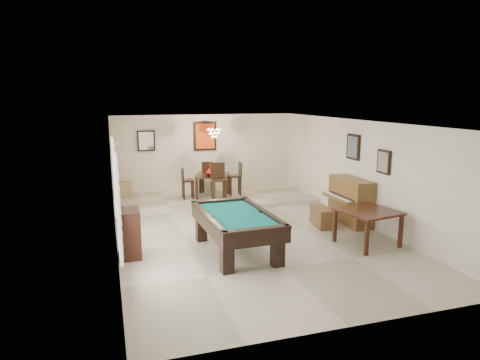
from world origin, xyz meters
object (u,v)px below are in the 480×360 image
dining_chair_south (219,183)px  dining_chair_west (188,183)px  square_table (367,227)px  dining_chair_east (235,179)px  pool_table (236,233)px  flower_vase (212,167)px  corner_bench (124,190)px  dining_chair_north (207,176)px  chandelier (214,130)px  apothecary_chest (129,233)px  dining_table (212,184)px  upright_piano (346,201)px  piano_bench (321,217)px

dining_chair_south → dining_chair_west: dining_chair_south is taller
square_table → dining_chair_east: size_ratio=1.07×
pool_table → flower_vase: (0.60, 4.56, 0.66)m
dining_chair_west → corner_bench: size_ratio=1.90×
dining_chair_north → chandelier: bearing=99.0°
square_table → dining_chair_north: dining_chair_north is taller
dining_chair_south → chandelier: chandelier is taller
flower_vase → dining_chair_south: (0.02, -0.78, -0.36)m
apothecary_chest → dining_table: size_ratio=0.99×
dining_chair_south → dining_chair_east: dining_chair_south is taller
dining_chair_south → chandelier: 1.63m
flower_vase → dining_chair_west: flower_vase is taller
dining_table → dining_chair_south: (0.02, -0.78, 0.17)m
dining_table → upright_piano: bearing=-52.5°
square_table → apothecary_chest: (-4.97, 0.81, 0.10)m
dining_chair_south → upright_piano: bearing=-41.8°
dining_chair_south → dining_chair_west: 1.09m
flower_vase → dining_chair_north: flower_vase is taller
upright_piano → corner_bench: (-5.24, 4.18, -0.23)m
dining_chair_north → dining_chair_west: bearing=50.4°
dining_chair_east → corner_bench: (-3.34, 0.73, -0.29)m
upright_piano → dining_chair_west: bearing=134.9°
apothecary_chest → corner_bench: size_ratio=1.94×
piano_bench → dining_chair_west: dining_chair_west is taller
dining_chair_south → corner_bench: size_ratio=2.30×
dining_chair_east → chandelier: chandelier is taller
dining_chair_south → dining_chair_east: size_ratio=1.11×
flower_vase → corner_bench: (-2.61, 0.74, -0.71)m
flower_vase → pool_table: bearing=-97.5°
upright_piano → dining_chair_east: bearing=118.9°
dining_chair_south → dining_chair_north: size_ratio=1.14×
dining_chair_north → chandelier: (0.03, -0.87, 1.57)m
dining_table → dining_chair_north: 0.72m
flower_vase → dining_chair_east: 0.85m
dining_chair_west → chandelier: bearing=-96.8°
dining_table → corner_bench: 2.72m
pool_table → chandelier: chandelier is taller
apothecary_chest → corner_bench: apothecary_chest is taller
square_table → dining_chair_west: (-3.01, 4.94, 0.21)m
pool_table → upright_piano: upright_piano is taller
dining_chair_west → flower_vase: bearing=-85.5°
dining_table → square_table: bearing=-65.7°
dining_chair_west → dining_table: bearing=-85.5°
dining_chair_north → corner_bench: size_ratio=2.02×
dining_table → dining_chair_east: dining_chair_east is taller
dining_chair_north → dining_chair_east: bearing=142.8°
piano_bench → dining_chair_west: size_ratio=0.89×
square_table → flower_vase: (-2.24, 4.97, 0.67)m
apothecary_chest → flower_vase: flower_vase is taller
piano_bench → dining_table: dining_table is taller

